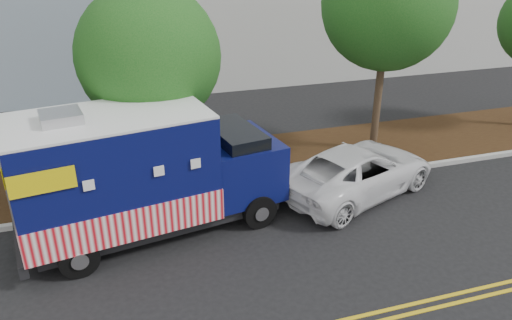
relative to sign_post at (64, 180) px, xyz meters
name	(u,v)px	position (x,y,z in m)	size (l,w,h in m)	color
ground	(185,229)	(2.98, -1.55, -1.20)	(120.00, 120.00, 0.00)	black
curb	(176,202)	(2.98, -0.15, -1.12)	(120.00, 0.18, 0.15)	#9E9E99
mulch_strip	(166,172)	(2.98, 1.95, -1.12)	(120.00, 4.00, 0.15)	black
tree_b	(149,56)	(2.67, 1.08, 2.95)	(4.05, 4.05, 6.19)	#38281C
tree_c	(388,4)	(10.42, 1.56, 4.01)	(4.30, 4.30, 7.37)	#38281C
sign_post	(64,180)	(0.00, 0.00, 0.00)	(0.06, 0.06, 2.40)	#473828
food_truck	(139,177)	(1.94, -1.35, 0.45)	(7.23, 3.65, 3.64)	black
white_car	(357,171)	(8.39, -1.03, -0.46)	(2.45, 5.32, 1.48)	white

